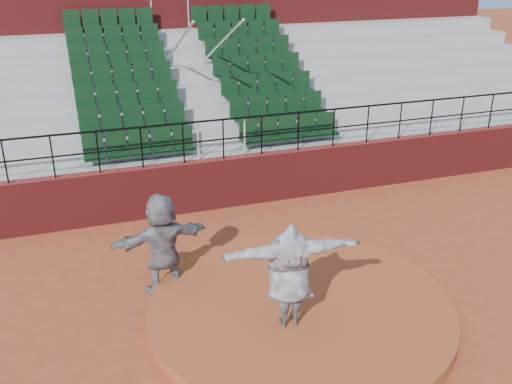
# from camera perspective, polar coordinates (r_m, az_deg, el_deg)

# --- Properties ---
(ground) EXTENTS (90.00, 90.00, 0.00)m
(ground) POSITION_cam_1_polar(r_m,az_deg,el_deg) (10.65, 4.44, -12.04)
(ground) COLOR brown
(ground) RESTS_ON ground
(pitchers_mound) EXTENTS (5.50, 5.50, 0.25)m
(pitchers_mound) POSITION_cam_1_polar(r_m,az_deg,el_deg) (10.58, 4.46, -11.48)
(pitchers_mound) COLOR #994522
(pitchers_mound) RESTS_ON ground
(pitching_rubber) EXTENTS (0.60, 0.15, 0.03)m
(pitching_rubber) POSITION_cam_1_polar(r_m,az_deg,el_deg) (10.61, 4.16, -10.43)
(pitching_rubber) COLOR white
(pitching_rubber) RESTS_ON pitchers_mound
(boundary_wall) EXTENTS (24.00, 0.30, 1.30)m
(boundary_wall) POSITION_cam_1_polar(r_m,az_deg,el_deg) (14.50, -3.19, 0.97)
(boundary_wall) COLOR maroon
(boundary_wall) RESTS_ON ground
(wall_railing) EXTENTS (24.04, 0.05, 1.03)m
(wall_railing) POSITION_cam_1_polar(r_m,az_deg,el_deg) (14.04, -3.31, 6.19)
(wall_railing) COLOR black
(wall_railing) RESTS_ON boundary_wall
(seating_deck) EXTENTS (24.00, 5.97, 4.63)m
(seating_deck) POSITION_cam_1_polar(r_m,az_deg,el_deg) (17.61, -6.52, 7.60)
(seating_deck) COLOR gray
(seating_deck) RESTS_ON ground
(press_box_facade) EXTENTS (24.00, 3.00, 7.10)m
(press_box_facade) POSITION_cam_1_polar(r_m,az_deg,el_deg) (21.01, -9.27, 15.89)
(press_box_facade) COLOR maroon
(press_box_facade) RESTS_ON ground
(pitcher) EXTENTS (2.37, 0.86, 1.89)m
(pitcher) POSITION_cam_1_polar(r_m,az_deg,el_deg) (9.47, 3.35, -8.28)
(pitcher) COLOR black
(pitcher) RESTS_ON pitchers_mound
(fielder) EXTENTS (1.94, 0.86, 2.02)m
(fielder) POSITION_cam_1_polar(r_m,az_deg,el_deg) (10.92, -9.34, -5.10)
(fielder) COLOR black
(fielder) RESTS_ON ground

